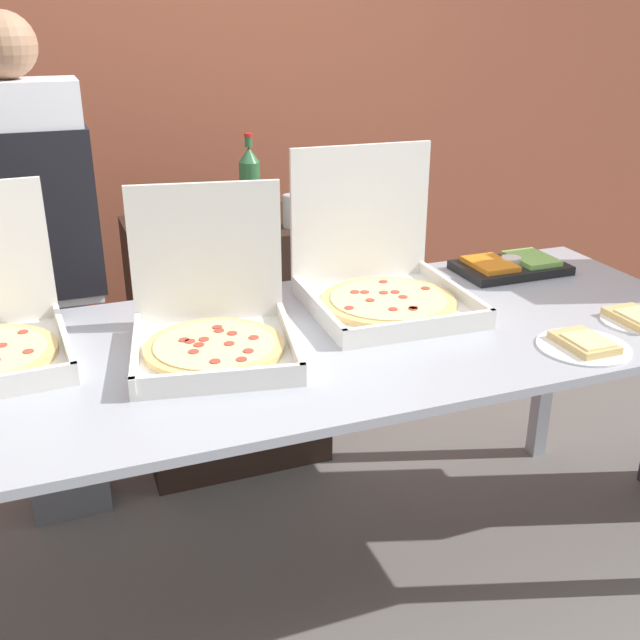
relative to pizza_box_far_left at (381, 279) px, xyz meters
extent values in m
plane|color=slate|center=(-0.27, -0.17, -0.99)|extent=(16.00, 16.00, 0.00)
cube|color=#9E5138|center=(-0.27, 1.53, 0.41)|extent=(10.00, 0.06, 2.80)
cube|color=#A8AAB2|center=(-0.27, -0.17, -0.09)|extent=(2.40, 0.96, 0.02)
cube|color=#A8AAB2|center=(0.88, 0.26, -0.55)|extent=(0.06, 0.06, 0.88)
cube|color=silver|center=(0.00, -0.06, -0.07)|extent=(0.49, 0.49, 0.02)
cube|color=silver|center=(-0.01, -0.29, -0.04)|extent=(0.47, 0.03, 0.04)
cube|color=silver|center=(-0.23, -0.05, -0.04)|extent=(0.03, 0.47, 0.04)
cube|color=silver|center=(0.23, -0.07, -0.04)|extent=(0.03, 0.47, 0.04)
cube|color=silver|center=(0.01, 0.18, 0.16)|extent=(0.47, 0.03, 0.45)
cylinder|color=#DBB26B|center=(0.00, -0.06, -0.05)|extent=(0.42, 0.42, 0.02)
cylinder|color=beige|center=(0.00, -0.06, -0.04)|extent=(0.36, 0.36, 0.00)
cylinder|color=#C13D2D|center=(0.14, -0.03, -0.04)|extent=(0.03, 0.03, 0.00)
cylinder|color=#C13D2D|center=(0.04, -0.03, -0.04)|extent=(0.03, 0.03, 0.00)
cylinder|color=#C13D2D|center=(0.04, 0.07, -0.04)|extent=(0.03, 0.03, 0.00)
cylinder|color=#C13D2D|center=(0.00, -0.02, -0.04)|extent=(0.03, 0.03, 0.00)
cylinder|color=#C13D2D|center=(-0.05, 0.01, -0.04)|extent=(0.03, 0.03, 0.00)
cylinder|color=#C13D2D|center=(-0.08, 0.02, -0.04)|extent=(0.03, 0.03, 0.00)
cylinder|color=#C13D2D|center=(-0.06, -0.06, -0.04)|extent=(0.03, 0.03, 0.00)
cylinder|color=#C13D2D|center=(-0.15, -0.10, -0.04)|extent=(0.03, 0.03, 0.00)
cylinder|color=#C13D2D|center=(-0.03, -0.15, -0.04)|extent=(0.03, 0.03, 0.00)
cylinder|color=#C13D2D|center=(0.03, -0.18, -0.04)|extent=(0.03, 0.03, 0.00)
cylinder|color=#C13D2D|center=(0.03, -0.17, -0.04)|extent=(0.03, 0.03, 0.00)
cylinder|color=#C13D2D|center=(0.04, -0.07, -0.04)|extent=(0.03, 0.03, 0.00)
cube|color=silver|center=(-0.95, -0.03, -0.04)|extent=(0.04, 0.44, 0.04)
cylinder|color=#C13D2D|center=(-1.11, -0.02, -0.04)|extent=(0.03, 0.03, 0.00)
cylinder|color=#C13D2D|center=(-1.05, 0.05, -0.04)|extent=(0.03, 0.03, 0.00)
cylinder|color=#C13D2D|center=(-1.04, -0.09, -0.04)|extent=(0.03, 0.03, 0.00)
cube|color=silver|center=(-0.58, -0.20, -0.07)|extent=(0.49, 0.49, 0.02)
cube|color=silver|center=(-0.62, -0.40, -0.04)|extent=(0.42, 0.09, 0.04)
cube|color=silver|center=(-0.78, -0.17, -0.04)|extent=(0.09, 0.42, 0.04)
cube|color=silver|center=(-0.38, -0.24, -0.04)|extent=(0.09, 0.42, 0.04)
cube|color=silver|center=(-0.54, 0.01, 0.14)|extent=(0.42, 0.09, 0.40)
cylinder|color=#DBB26B|center=(-0.58, -0.20, -0.05)|extent=(0.37, 0.37, 0.02)
cylinder|color=beige|center=(-0.58, -0.20, -0.04)|extent=(0.32, 0.32, 0.00)
cylinder|color=#C13D2D|center=(-0.47, -0.21, -0.04)|extent=(0.03, 0.03, 0.00)
cylinder|color=#C13D2D|center=(-0.52, -0.16, -0.04)|extent=(0.03, 0.03, 0.00)
cylinder|color=#C13D2D|center=(-0.55, -0.10, -0.04)|extent=(0.03, 0.03, 0.00)
cylinder|color=#C13D2D|center=(-0.55, -0.13, -0.04)|extent=(0.03, 0.03, 0.00)
cylinder|color=#C13D2D|center=(-0.60, -0.17, -0.04)|extent=(0.03, 0.03, 0.00)
cylinder|color=#C13D2D|center=(-0.65, -0.16, -0.04)|extent=(0.03, 0.03, 0.00)
cylinder|color=#C13D2D|center=(-0.64, -0.17, -0.04)|extent=(0.03, 0.03, 0.00)
cylinder|color=#C13D2D|center=(-0.62, -0.20, -0.04)|extent=(0.03, 0.03, 0.00)
cylinder|color=#C13D2D|center=(-0.64, -0.24, -0.04)|extent=(0.03, 0.03, 0.00)
cylinder|color=#C13D2D|center=(-0.60, -0.32, -0.04)|extent=(0.03, 0.03, 0.00)
cylinder|color=#C13D2D|center=(-0.54, -0.33, -0.04)|extent=(0.03, 0.03, 0.00)
cylinder|color=#C13D2D|center=(-0.51, -0.29, -0.04)|extent=(0.03, 0.03, 0.00)
cylinder|color=#C13D2D|center=(-0.54, -0.22, -0.04)|extent=(0.03, 0.03, 0.00)
cylinder|color=white|center=(0.65, -0.41, -0.08)|extent=(0.20, 0.20, 0.01)
cube|color=#DBB26B|center=(0.65, -0.41, -0.07)|extent=(0.12, 0.17, 0.02)
cube|color=beige|center=(0.65, -0.42, -0.05)|extent=(0.09, 0.12, 0.01)
cylinder|color=white|center=(0.38, -0.50, -0.08)|extent=(0.25, 0.25, 0.01)
cube|color=#DBB26B|center=(0.38, -0.50, -0.07)|extent=(0.12, 0.17, 0.02)
cube|color=beige|center=(0.38, -0.51, -0.05)|extent=(0.09, 0.12, 0.01)
cube|color=black|center=(0.56, 0.12, -0.07)|extent=(0.38, 0.23, 0.03)
cube|color=orange|center=(0.48, 0.12, -0.04)|extent=(0.13, 0.18, 0.02)
cube|color=#8CC65B|center=(0.65, 0.12, -0.04)|extent=(0.13, 0.18, 0.02)
cylinder|color=white|center=(0.56, 0.12, -0.04)|extent=(0.07, 0.07, 0.02)
cube|color=black|center=(-0.32, 0.76, -0.49)|extent=(0.73, 0.51, 1.00)
cylinder|color=#2D6638|center=(-0.20, 0.78, 0.13)|extent=(0.08, 0.08, 0.22)
cone|color=#2D6638|center=(-0.20, 0.78, 0.27)|extent=(0.08, 0.08, 0.06)
cylinder|color=#2D6638|center=(-0.20, 0.78, 0.32)|extent=(0.03, 0.03, 0.04)
cylinder|color=red|center=(-0.20, 0.78, 0.34)|extent=(0.03, 0.03, 0.01)
cylinder|color=silver|center=(-0.08, 0.62, 0.08)|extent=(0.07, 0.07, 0.12)
cylinder|color=silver|center=(-0.08, 0.62, 0.14)|extent=(0.06, 0.06, 0.00)
cylinder|color=gold|center=(-0.38, 0.70, 0.08)|extent=(0.07, 0.07, 0.12)
cylinder|color=silver|center=(-0.38, 0.70, 0.14)|extent=(0.06, 0.06, 0.00)
cube|color=slate|center=(-1.00, 0.58, -0.56)|extent=(0.28, 0.20, 0.85)
cube|color=white|center=(-1.00, 0.58, 0.22)|extent=(0.40, 0.22, 0.72)
cube|color=black|center=(-1.00, 0.58, 0.16)|extent=(0.42, 0.24, 0.55)
sphere|color=#9E7556|center=(-1.00, 0.58, 0.68)|extent=(0.20, 0.20, 0.20)
camera|label=1|loc=(-0.96, -1.99, 0.78)|focal=42.00mm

